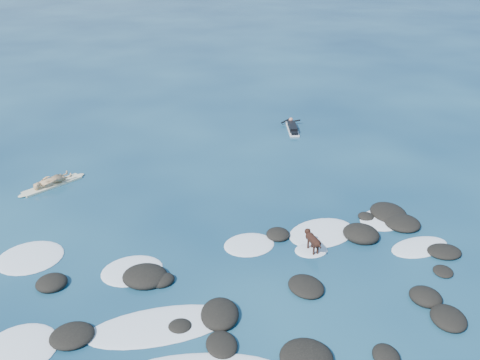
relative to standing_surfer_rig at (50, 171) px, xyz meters
name	(u,v)px	position (x,y,z in m)	size (l,w,h in m)	color
ground	(233,266)	(5.36, -7.52, -0.66)	(160.00, 160.00, 0.00)	#0A2642
reef_rocks	(300,275)	(7.09, -8.67, -0.56)	(13.24, 7.58, 0.52)	black
breaking_foam	(197,290)	(4.02, -8.39, -0.65)	(14.59, 8.43, 0.12)	white
standing_surfer_rig	(50,171)	(0.00, 0.00, 0.00)	(2.67, 1.68, 1.66)	beige
paddling_surfer_rig	(292,127)	(11.72, 3.08, -0.52)	(1.24, 2.33, 0.40)	silver
dog	(312,239)	(8.02, -7.50, -0.20)	(0.32, 1.08, 0.68)	black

